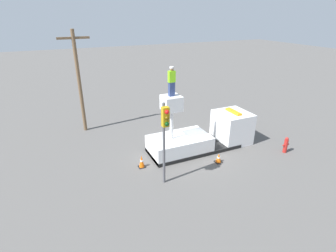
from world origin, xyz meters
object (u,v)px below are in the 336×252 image
(worker, at_px, (172,81))
(fire_hydrant, at_px, (286,145))
(bucket_truck, at_px, (204,136))
(traffic_cone_rear, at_px, (142,162))
(traffic_light_pole, at_px, (165,129))
(utility_pole, at_px, (79,79))
(traffic_cone_curbside, at_px, (219,158))

(worker, bearing_deg, fire_hydrant, -22.30)
(bucket_truck, bearing_deg, traffic_cone_rear, -172.08)
(traffic_light_pole, xyz_separation_m, utility_pole, (-2.89, 9.15, 0.84))
(worker, distance_m, fire_hydrant, 8.75)
(traffic_light_pole, bearing_deg, utility_pole, 107.54)
(traffic_cone_curbside, relative_size, utility_pole, 0.08)
(fire_hydrant, relative_size, traffic_cone_curbside, 1.83)
(bucket_truck, relative_size, worker, 4.17)
(bucket_truck, bearing_deg, utility_pole, 137.79)
(worker, relative_size, fire_hydrant, 1.58)
(worker, height_order, utility_pole, utility_pole)
(worker, relative_size, traffic_light_pole, 0.38)
(traffic_light_pole, bearing_deg, traffic_cone_rear, 106.33)
(fire_hydrant, distance_m, utility_pole, 15.25)
(traffic_light_pole, height_order, traffic_cone_rear, traffic_light_pole)
(bucket_truck, distance_m, utility_pole, 10.03)
(traffic_cone_rear, relative_size, traffic_cone_curbside, 1.32)
(traffic_cone_curbside, bearing_deg, utility_pole, 128.77)
(fire_hydrant, height_order, utility_pole, utility_pole)
(bucket_truck, distance_m, traffic_light_pole, 5.53)
(worker, xyz_separation_m, traffic_light_pole, (-1.66, -2.77, -1.62))
(worker, bearing_deg, traffic_light_pole, -120.90)
(traffic_light_pole, relative_size, utility_pole, 0.61)
(worker, bearing_deg, traffic_cone_curbside, -42.94)
(bucket_truck, xyz_separation_m, traffic_light_pole, (-4.14, -2.77, 2.39))
(fire_hydrant, bearing_deg, traffic_light_pole, 179.27)
(traffic_light_pole, distance_m, utility_pole, 9.63)
(worker, bearing_deg, utility_pole, 125.50)
(bucket_truck, bearing_deg, worker, 180.00)
(traffic_light_pole, height_order, fire_hydrant, traffic_light_pole)
(traffic_cone_rear, xyz_separation_m, utility_pole, (-2.27, 7.04, 3.72))
(traffic_cone_rear, relative_size, utility_pole, 0.11)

